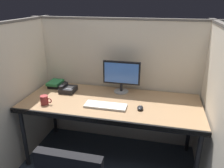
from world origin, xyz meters
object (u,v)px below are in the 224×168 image
at_px(desk_phone, 68,89).
at_px(coffee_mug, 45,100).
at_px(monitor_center, 121,75).
at_px(keyboard_main, 106,106).
at_px(computer_mouse, 140,108).
at_px(desk, 111,106).
at_px(book_stack, 56,84).

distance_m(desk_phone, coffee_mug, 0.38).
xyz_separation_m(monitor_center, keyboard_main, (-0.08, -0.41, -0.20)).
bearing_deg(computer_mouse, desk, 162.30).
distance_m(desk, computer_mouse, 0.35).
relative_size(keyboard_main, computer_mouse, 4.48).
bearing_deg(computer_mouse, book_stack, 161.22).
relative_size(computer_mouse, desk_phone, 0.51).
height_order(monitor_center, keyboard_main, monitor_center).
relative_size(computer_mouse, coffee_mug, 0.76).
distance_m(desk, keyboard_main, 0.14).
relative_size(computer_mouse, book_stack, 0.43).
bearing_deg(coffee_mug, desk, 18.17).
bearing_deg(monitor_center, desk, -101.81).
height_order(computer_mouse, book_stack, book_stack).
relative_size(monitor_center, desk_phone, 2.26).
xyz_separation_m(book_stack, coffee_mug, (0.12, -0.49, 0.01)).
bearing_deg(keyboard_main, desk_phone, 152.81).
relative_size(desk_phone, coffee_mug, 1.51).
bearing_deg(desk_phone, monitor_center, 12.25).
xyz_separation_m(computer_mouse, desk_phone, (-0.89, 0.25, 0.02)).
bearing_deg(coffee_mug, book_stack, 103.36).
bearing_deg(computer_mouse, monitor_center, 124.63).
bearing_deg(book_stack, computer_mouse, -18.78).
xyz_separation_m(keyboard_main, computer_mouse, (0.35, 0.02, 0.01)).
bearing_deg(desk, keyboard_main, -100.14).
bearing_deg(desk, book_stack, 160.76).
height_order(keyboard_main, computer_mouse, computer_mouse).
relative_size(monitor_center, book_stack, 1.92).
distance_m(monitor_center, book_stack, 0.85).
xyz_separation_m(desk, book_stack, (-0.77, 0.27, 0.08)).
distance_m(keyboard_main, coffee_mug, 0.64).
height_order(monitor_center, computer_mouse, monitor_center).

